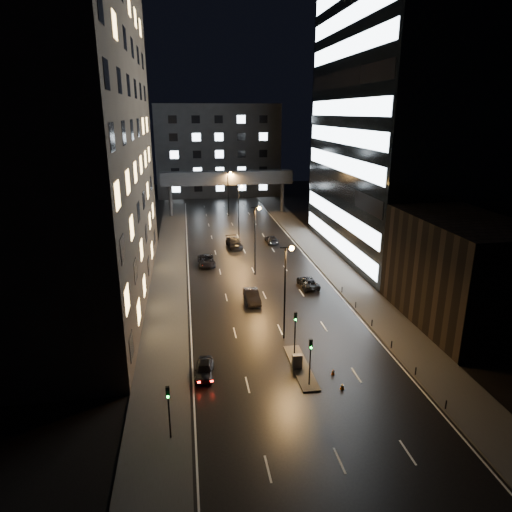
# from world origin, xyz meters

# --- Properties ---
(ground) EXTENTS (160.00, 160.00, 0.00)m
(ground) POSITION_xyz_m (0.00, 40.00, 0.00)
(ground) COLOR black
(ground) RESTS_ON ground
(sidewalk_left) EXTENTS (5.00, 110.00, 0.15)m
(sidewalk_left) POSITION_xyz_m (-12.50, 35.00, 0.07)
(sidewalk_left) COLOR #383533
(sidewalk_left) RESTS_ON ground
(sidewalk_right) EXTENTS (5.00, 110.00, 0.15)m
(sidewalk_right) POSITION_xyz_m (12.50, 35.00, 0.07)
(sidewalk_right) COLOR #383533
(sidewalk_right) RESTS_ON ground
(building_left) EXTENTS (15.00, 48.00, 40.00)m
(building_left) POSITION_xyz_m (-22.50, 24.00, 20.00)
(building_left) COLOR #2D2319
(building_left) RESTS_ON ground
(building_right_low) EXTENTS (10.00, 18.00, 12.00)m
(building_right_low) POSITION_xyz_m (20.00, 9.00, 6.00)
(building_right_low) COLOR black
(building_right_low) RESTS_ON ground
(building_right_glass) EXTENTS (20.00, 36.00, 45.00)m
(building_right_glass) POSITION_xyz_m (25.00, 36.00, 22.50)
(building_right_glass) COLOR black
(building_right_glass) RESTS_ON ground
(building_far) EXTENTS (34.00, 14.00, 25.00)m
(building_far) POSITION_xyz_m (0.00, 98.00, 12.50)
(building_far) COLOR #333335
(building_far) RESTS_ON ground
(skybridge) EXTENTS (30.00, 3.00, 10.00)m
(skybridge) POSITION_xyz_m (0.00, 70.00, 8.34)
(skybridge) COLOR #333335
(skybridge) RESTS_ON ground
(median_island) EXTENTS (1.60, 8.00, 0.15)m
(median_island) POSITION_xyz_m (0.30, 2.00, 0.07)
(median_island) COLOR #383533
(median_island) RESTS_ON ground
(traffic_signal_near) EXTENTS (0.28, 0.34, 4.40)m
(traffic_signal_near) POSITION_xyz_m (0.30, 4.49, 3.09)
(traffic_signal_near) COLOR black
(traffic_signal_near) RESTS_ON median_island
(traffic_signal_far) EXTENTS (0.28, 0.34, 4.40)m
(traffic_signal_far) POSITION_xyz_m (0.30, -1.01, 3.09)
(traffic_signal_far) COLOR black
(traffic_signal_far) RESTS_ON median_island
(traffic_signal_corner) EXTENTS (0.28, 0.34, 4.40)m
(traffic_signal_corner) POSITION_xyz_m (-11.50, -6.01, 2.94)
(traffic_signal_corner) COLOR black
(traffic_signal_corner) RESTS_ON ground
(bollard_row) EXTENTS (0.12, 25.12, 0.90)m
(bollard_row) POSITION_xyz_m (10.20, 6.50, 0.45)
(bollard_row) COLOR black
(bollard_row) RESTS_ON ground
(streetlight_near) EXTENTS (1.45, 0.50, 10.15)m
(streetlight_near) POSITION_xyz_m (0.16, 8.00, 6.50)
(streetlight_near) COLOR black
(streetlight_near) RESTS_ON ground
(streetlight_mid_a) EXTENTS (1.45, 0.50, 10.15)m
(streetlight_mid_a) POSITION_xyz_m (0.16, 28.00, 6.50)
(streetlight_mid_a) COLOR black
(streetlight_mid_a) RESTS_ON ground
(streetlight_mid_b) EXTENTS (1.45, 0.50, 10.15)m
(streetlight_mid_b) POSITION_xyz_m (0.16, 48.00, 6.50)
(streetlight_mid_b) COLOR black
(streetlight_mid_b) RESTS_ON ground
(streetlight_far) EXTENTS (1.45, 0.50, 10.15)m
(streetlight_far) POSITION_xyz_m (0.16, 68.00, 6.50)
(streetlight_far) COLOR black
(streetlight_far) RESTS_ON ground
(car_away_a) EXTENTS (2.03, 4.12, 1.35)m
(car_away_a) POSITION_xyz_m (-8.66, 2.04, 0.68)
(car_away_a) COLOR black
(car_away_a) RESTS_ON ground
(car_away_b) EXTENTS (1.76, 4.79, 1.57)m
(car_away_b) POSITION_xyz_m (-1.95, 17.98, 0.78)
(car_away_b) COLOR black
(car_away_b) RESTS_ON ground
(car_away_c) EXTENTS (2.68, 5.50, 1.51)m
(car_away_c) POSITION_xyz_m (-6.84, 33.40, 0.75)
(car_away_c) COLOR black
(car_away_c) RESTS_ON ground
(car_away_d) EXTENTS (2.88, 5.81, 1.62)m
(car_away_d) POSITION_xyz_m (-1.50, 42.61, 0.81)
(car_away_d) COLOR black
(car_away_d) RESTS_ON ground
(car_toward_a) EXTENTS (2.44, 4.90, 1.33)m
(car_toward_a) POSITION_xyz_m (6.39, 22.02, 0.67)
(car_toward_a) COLOR black
(car_toward_a) RESTS_ON ground
(car_toward_b) EXTENTS (2.02, 4.74, 1.36)m
(car_toward_b) POSITION_xyz_m (5.52, 44.20, 0.68)
(car_toward_b) COLOR black
(car_toward_b) RESTS_ON ground
(utility_cabinet) EXTENTS (0.91, 0.55, 1.35)m
(utility_cabinet) POSITION_xyz_m (-0.10, 1.81, 0.83)
(utility_cabinet) COLOR #535355
(utility_cabinet) RESTS_ON median_island
(cone_a) EXTENTS (0.34, 0.34, 0.56)m
(cone_a) POSITION_xyz_m (2.93, 0.42, 0.28)
(cone_a) COLOR #FD5F0D
(cone_a) RESTS_ON ground
(cone_b) EXTENTS (0.50, 0.50, 0.54)m
(cone_b) POSITION_xyz_m (3.00, -1.88, 0.27)
(cone_b) COLOR orange
(cone_b) RESTS_ON ground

